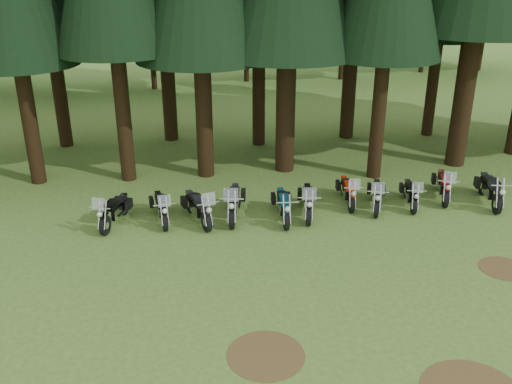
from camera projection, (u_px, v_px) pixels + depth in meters
ground at (361, 294)px, 15.26m from camera, size 120.00×120.00×0.00m
decid_2 at (57, 12)px, 33.96m from camera, size 6.72×6.53×8.40m
decid_3 at (154, 17)px, 35.39m from camera, size 6.12×5.95×7.65m
decid_4 at (250, 16)px, 37.57m from camera, size 5.93×5.76×7.41m
dirt_patch_0 at (266, 355)px, 12.95m from camera, size 1.80×1.80×0.01m
dirt_patch_1 at (503, 268)px, 16.45m from camera, size 1.40×1.40×0.01m
motorcycle_0 at (114, 211)px, 18.90m from camera, size 1.06×2.17×1.40m
motorcycle_1 at (161, 208)px, 19.13m from camera, size 0.52×2.20×1.38m
motorcycle_2 at (198, 208)px, 19.08m from camera, size 0.87×2.32×1.47m
motorcycle_3 at (234, 203)px, 19.39m from camera, size 0.82×2.48×1.56m
motorcycle_4 at (283, 206)px, 19.28m from camera, size 0.40×2.26×0.92m
motorcycle_5 at (308, 202)px, 19.56m from camera, size 0.81×2.32×1.46m
motorcycle_6 at (348, 192)px, 20.45m from camera, size 0.57×2.16×1.36m
motorcycle_7 at (376, 196)px, 20.08m from camera, size 1.04×2.17×1.40m
motorcycle_8 at (411, 195)px, 20.29m from camera, size 0.76×2.03×1.28m
motorcycle_9 at (443, 186)px, 20.85m from camera, size 1.08×2.27×1.46m
motorcycle_10 at (490, 191)px, 20.44m from camera, size 0.76×2.36×0.98m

